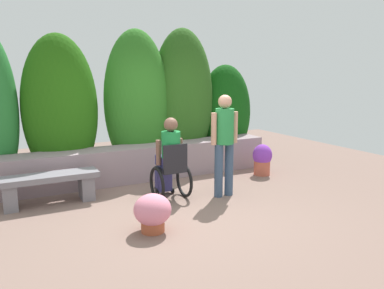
# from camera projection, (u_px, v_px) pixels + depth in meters

# --- Properties ---
(ground_plane) EXTENTS (12.22, 12.22, 0.00)m
(ground_plane) POSITION_uv_depth(u_px,v_px,m) (179.00, 209.00, 5.64)
(ground_plane) COLOR #7F6459
(stone_retaining_wall) EXTENTS (5.43, 0.60, 0.65)m
(stone_retaining_wall) POSITION_uv_depth(u_px,v_px,m) (138.00, 163.00, 7.19)
(stone_retaining_wall) COLOR gray
(stone_retaining_wall) RESTS_ON ground
(hedge_backdrop) EXTENTS (5.89, 1.02, 2.94)m
(hedge_backdrop) POSITION_uv_depth(u_px,v_px,m) (136.00, 106.00, 7.60)
(hedge_backdrop) COLOR #297932
(hedge_backdrop) RESTS_ON ground
(stone_bench) EXTENTS (1.48, 0.42, 0.48)m
(stone_bench) POSITION_uv_depth(u_px,v_px,m) (49.00, 185.00, 5.83)
(stone_bench) COLOR slate
(stone_bench) RESTS_ON ground
(person_in_wheelchair) EXTENTS (0.53, 0.66, 1.33)m
(person_in_wheelchair) POSITION_uv_depth(u_px,v_px,m) (170.00, 161.00, 6.03)
(person_in_wheelchair) COLOR black
(person_in_wheelchair) RESTS_ON ground
(person_standing_companion) EXTENTS (0.49, 0.30, 1.67)m
(person_standing_companion) POSITION_uv_depth(u_px,v_px,m) (224.00, 139.00, 6.10)
(person_standing_companion) COLOR #394E69
(person_standing_companion) RESTS_ON ground
(flower_pot_purple_near) EXTENTS (0.38, 0.38, 0.62)m
(flower_pot_purple_near) POSITION_uv_depth(u_px,v_px,m) (262.00, 159.00, 7.51)
(flower_pot_purple_near) COLOR #BC5743
(flower_pot_purple_near) RESTS_ON ground
(flower_pot_terracotta_by_wall) EXTENTS (0.48, 0.48, 0.50)m
(flower_pot_terracotta_by_wall) POSITION_uv_depth(u_px,v_px,m) (153.00, 212.00, 4.81)
(flower_pot_terracotta_by_wall) COLOR #A94F32
(flower_pot_terracotta_by_wall) RESTS_ON ground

